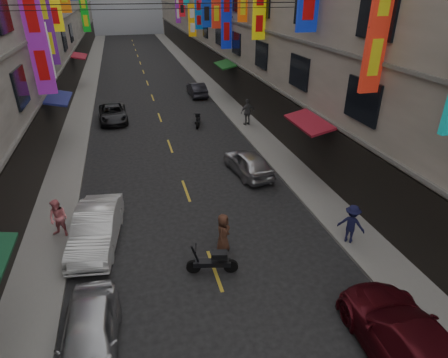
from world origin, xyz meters
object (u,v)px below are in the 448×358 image
car_right_near (412,347)px  pedestrian_lfar (59,218)px  car_right_far (197,89)px  car_right_mid (248,163)px  scooter_far_right (198,120)px  car_left_mid (96,228)px  pedestrian_rfar (248,112)px  pedestrian_crossing (223,233)px  scooter_crossing (213,262)px  car_left_near (89,337)px  car_left_far (113,114)px  pedestrian_rnear (351,224)px

car_right_near → pedestrian_lfar: (-9.40, 8.39, 0.16)m
car_right_far → car_right_mid: bearing=87.5°
scooter_far_right → car_left_mid: size_ratio=0.41×
car_right_mid → pedestrian_rfar: 7.70m
car_right_far → pedestrian_crossing: 22.75m
scooter_crossing → car_left_mid: bearing=68.5°
car_left_near → car_right_mid: 12.09m
car_left_far → car_right_near: (7.40, -22.94, 0.16)m
pedestrian_rnear → pedestrian_crossing: 4.89m
scooter_far_right → pedestrian_rnear: 15.49m
car_left_far → car_right_far: size_ratio=1.13×
pedestrian_lfar → pedestrian_rnear: bearing=9.3°
scooter_crossing → car_right_mid: 7.95m
car_right_near → car_left_far: bearing=-67.5°
car_left_near → car_right_mid: size_ratio=1.00×
scooter_crossing → car_right_far: 23.94m
scooter_crossing → car_right_far: bearing=3.6°
scooter_far_right → pedestrian_rfar: (3.39, -1.05, 0.61)m
car_left_mid → pedestrian_crossing: 4.87m
car_left_near → car_right_near: (8.00, -2.51, 0.10)m
scooter_far_right → car_right_far: (1.53, 8.12, 0.17)m
pedestrian_lfar → pedestrian_rnear: 11.28m
car_left_near → pedestrian_lfar: bearing=105.6°
scooter_far_right → pedestrian_crossing: (-1.89, -14.37, 0.34)m
car_right_far → pedestrian_rfar: bearing=100.6°
car_left_near → car_right_far: bearing=75.0°
scooter_far_right → car_left_near: 18.98m
car_right_near → car_right_far: (0.00, 28.48, -0.13)m
scooter_far_right → pedestrian_lfar: 14.33m
car_left_far → pedestrian_lfar: bearing=-100.5°
scooter_far_right → car_left_mid: (-6.47, -12.73, 0.27)m
pedestrian_rfar → car_right_near: bearing=71.0°
pedestrian_rfar → pedestrian_crossing: bearing=54.9°
car_right_mid → pedestrian_rnear: bearing=97.4°
pedestrian_crossing → car_right_mid: bearing=7.2°
car_left_far → car_right_far: car_right_far is taller
car_right_near → scooter_far_right: bearing=-81.1°
car_left_near → car_right_near: car_right_near is taller
scooter_far_right → pedestrian_lfar: size_ratio=1.12×
car_right_near → pedestrian_crossing: 6.89m
pedestrian_rnear → car_right_mid: bearing=-31.0°
scooter_far_right → car_left_far: 6.42m
pedestrian_crossing → car_left_far: bearing=46.5°
car_right_near → car_right_mid: (-0.48, 11.98, -0.10)m
car_right_mid → car_right_near: bearing=84.3°
scooter_crossing → pedestrian_rnear: 5.50m
scooter_crossing → car_right_mid: car_right_mid is taller
car_left_near → car_right_near: size_ratio=0.74×
car_right_far → pedestrian_rnear: 23.37m
scooter_crossing → pedestrian_rfar: 15.60m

